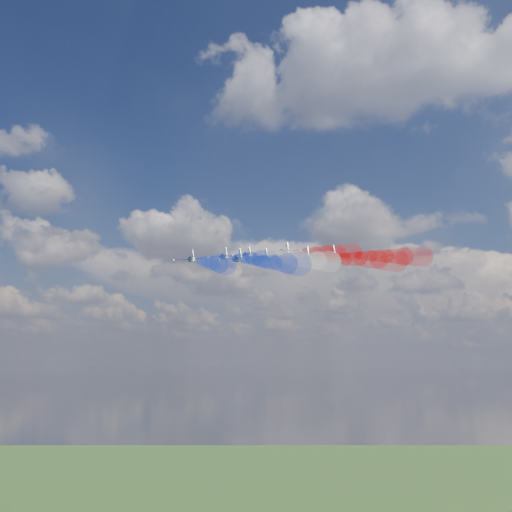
% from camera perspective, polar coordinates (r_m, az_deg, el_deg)
% --- Properties ---
extents(jet_lead, '(16.00, 16.91, 6.76)m').
position_cam_1_polar(jet_lead, '(187.76, -0.91, 0.10)').
color(jet_lead, black).
extents(trail_lead, '(32.05, 42.86, 13.86)m').
position_cam_1_polar(trail_lead, '(158.07, 1.38, 0.03)').
color(trail_lead, white).
extents(jet_inner_left, '(16.00, 16.91, 6.76)m').
position_cam_1_polar(jet_inner_left, '(173.52, -3.19, -0.10)').
color(jet_inner_left, black).
extents(trail_inner_left, '(32.05, 42.86, 13.86)m').
position_cam_1_polar(trail_inner_left, '(143.56, -1.13, -0.22)').
color(trail_inner_left, '#1735CB').
extents(jet_inner_right, '(16.00, 16.91, 6.76)m').
position_cam_1_polar(jet_inner_right, '(177.73, 2.74, 0.41)').
color(jet_inner_right, black).
extents(trail_inner_right, '(32.05, 42.86, 13.86)m').
position_cam_1_polar(trail_inner_right, '(148.60, 5.91, 0.39)').
color(trail_inner_right, red).
extents(jet_outer_left, '(16.00, 16.91, 6.76)m').
position_cam_1_polar(jet_outer_left, '(159.94, -6.38, -0.37)').
color(jet_outer_left, black).
extents(trail_outer_left, '(32.05, 42.86, 13.86)m').
position_cam_1_polar(trail_outer_left, '(129.70, -4.85, -0.57)').
color(trail_outer_left, '#1735CB').
extents(jet_center_third, '(16.00, 16.91, 6.76)m').
position_cam_1_polar(jet_center_third, '(163.79, 0.68, -0.21)').
color(jet_center_third, black).
extents(trail_center_third, '(32.05, 42.86, 13.86)m').
position_cam_1_polar(trail_center_third, '(134.35, 3.74, -0.37)').
color(trail_center_third, white).
extents(jet_outer_right, '(16.00, 16.91, 6.76)m').
position_cam_1_polar(jet_outer_right, '(170.31, 7.14, 0.12)').
color(jet_outer_right, black).
extents(trail_outer_right, '(32.05, 42.86, 13.86)m').
position_cam_1_polar(trail_outer_right, '(142.06, 11.36, 0.03)').
color(trail_outer_right, red).
extents(jet_rear_left, '(16.00, 16.91, 6.76)m').
position_cam_1_polar(jet_rear_left, '(151.16, -1.86, -0.35)').
color(jet_rear_left, black).
extents(trail_rear_left, '(32.05, 42.86, 13.86)m').
position_cam_1_polar(trail_rear_left, '(121.39, 0.90, -0.55)').
color(trail_rear_left, '#1735CB').
extents(jet_rear_right, '(16.00, 16.91, 6.76)m').
position_cam_1_polar(jet_rear_right, '(155.61, 4.61, -0.12)').
color(jet_rear_right, black).
extents(trail_rear_right, '(32.05, 42.86, 13.86)m').
position_cam_1_polar(trail_rear_right, '(126.87, 8.76, -0.27)').
color(trail_rear_right, red).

